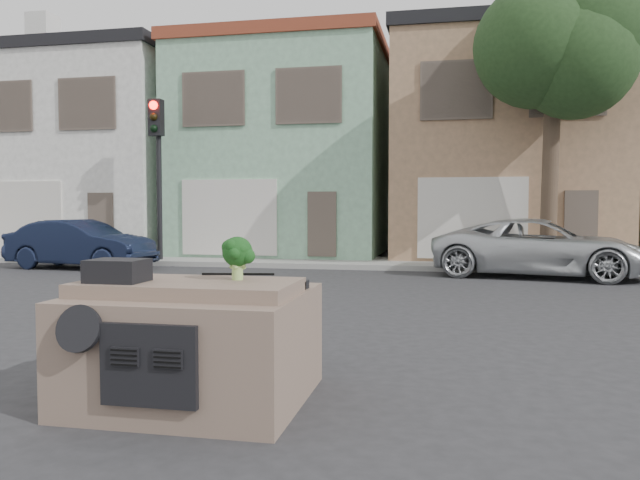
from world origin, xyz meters
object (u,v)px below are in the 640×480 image
(navy_sedan, at_px, (81,268))
(silver_pickup, at_px, (540,277))
(traffic_signal, at_px, (158,182))
(broccoli, at_px, (237,258))

(navy_sedan, relative_size, silver_pickup, 0.80)
(silver_pickup, relative_size, traffic_signal, 1.05)
(traffic_signal, bearing_deg, navy_sedan, -134.64)
(navy_sedan, distance_m, silver_pickup, 12.71)
(navy_sedan, height_order, broccoli, broccoli)
(navy_sedan, bearing_deg, traffic_signal, -40.06)
(broccoli, bearing_deg, traffic_signal, 118.92)
(navy_sedan, xyz_separation_m, silver_pickup, (12.70, 0.41, 0.00))
(navy_sedan, distance_m, traffic_signal, 3.44)
(traffic_signal, distance_m, broccoli, 14.32)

